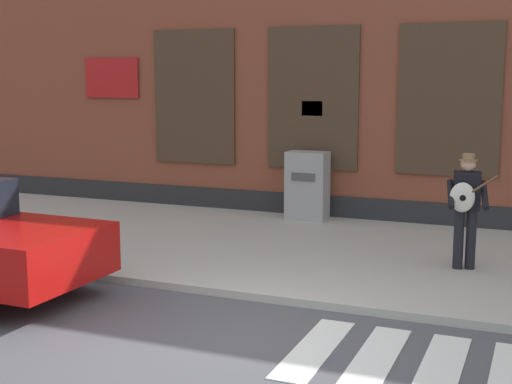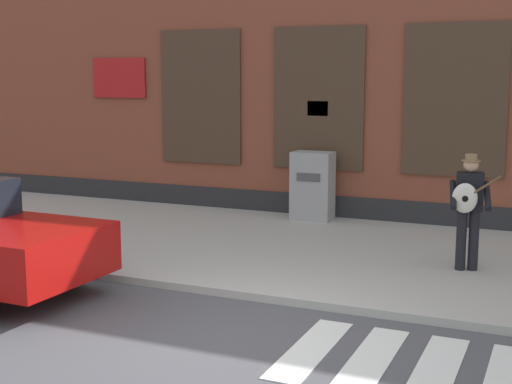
# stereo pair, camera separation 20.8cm
# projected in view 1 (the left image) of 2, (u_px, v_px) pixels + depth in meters

# --- Properties ---
(ground_plane) EXTENTS (160.00, 160.00, 0.00)m
(ground_plane) POSITION_uv_depth(u_px,v_px,m) (235.00, 341.00, 8.08)
(ground_plane) COLOR #4C4C51
(sidewalk) EXTENTS (28.00, 5.53, 0.11)m
(sidewalk) POSITION_uv_depth(u_px,v_px,m) (337.00, 253.00, 11.89)
(sidewalk) COLOR #ADAAA3
(sidewalk) RESTS_ON ground
(building_backdrop) EXTENTS (28.00, 4.06, 7.45)m
(building_backdrop) POSITION_uv_depth(u_px,v_px,m) (400.00, 42.00, 15.65)
(building_backdrop) COLOR brown
(building_backdrop) RESTS_ON ground
(busker) EXTENTS (0.76, 0.62, 1.74)m
(busker) POSITION_uv_depth(u_px,v_px,m) (466.00, 204.00, 10.55)
(busker) COLOR black
(busker) RESTS_ON sidewalk
(utility_box) EXTENTS (0.81, 0.53, 1.37)m
(utility_box) POSITION_uv_depth(u_px,v_px,m) (307.00, 186.00, 14.37)
(utility_box) COLOR #9E9E9E
(utility_box) RESTS_ON sidewalk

